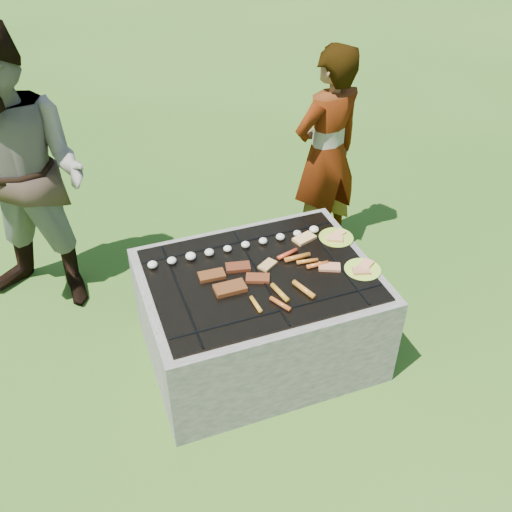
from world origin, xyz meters
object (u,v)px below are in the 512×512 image
(fire_pit, at_px, (259,317))
(bystander, at_px, (21,181))
(plate_far, at_px, (336,238))
(plate_near, at_px, (363,269))
(cook, at_px, (326,155))

(fire_pit, height_order, bystander, bystander)
(plate_far, relative_size, bystander, 0.14)
(plate_far, relative_size, plate_near, 1.27)
(plate_near, bearing_deg, cook, 75.54)
(fire_pit, distance_m, plate_far, 0.67)
(plate_near, xyz_separation_m, bystander, (-1.72, 1.13, 0.31))
(cook, xyz_separation_m, bystander, (-1.99, 0.08, 0.15))
(fire_pit, distance_m, cook, 1.31)
(plate_far, distance_m, bystander, 1.92)
(plate_far, bearing_deg, fire_pit, -163.75)
(bystander, bearing_deg, plate_near, 0.46)
(cook, height_order, bystander, bystander)
(fire_pit, xyz_separation_m, plate_near, (0.56, -0.17, 0.33))
(fire_pit, xyz_separation_m, bystander, (-1.16, 0.96, 0.63))
(fire_pit, height_order, cook, cook)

